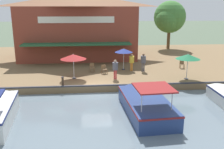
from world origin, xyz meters
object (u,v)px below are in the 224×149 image
mooring_post (63,81)px  tree_behind_restaurant (169,18)px  person_mid_patio (143,60)px  cafe_chair_beside_entrance (92,67)px  cafe_chair_facing_river (182,64)px  motorboat_outer_channel (143,101)px  waterfront_restaurant (78,25)px  person_at_quay_edge (115,67)px  patio_umbrella_mid_patio_left (188,57)px  person_near_entrance (132,60)px  patio_umbrella_near_quay_edge (124,51)px  patio_umbrella_mid_patio_right (73,57)px  cafe_chair_mid_patio (104,69)px

mooring_post → tree_behind_restaurant: tree_behind_restaurant is taller
tree_behind_restaurant → person_mid_patio: bearing=-26.4°
cafe_chair_beside_entrance → cafe_chair_facing_river: bearing=94.1°
motorboat_outer_channel → mooring_post: 7.03m
person_mid_patio → motorboat_outer_channel: person_mid_patio is taller
tree_behind_restaurant → motorboat_outer_channel: bearing=-21.2°
waterfront_restaurant → person_at_quay_edge: (11.02, 3.55, -2.91)m
waterfront_restaurant → tree_behind_restaurant: size_ratio=2.03×
motorboat_outer_channel → person_mid_patio: bearing=168.1°
patio_umbrella_mid_patio_left → mooring_post: size_ratio=2.93×
patio_umbrella_mid_patio_left → person_near_entrance: patio_umbrella_mid_patio_left is taller
waterfront_restaurant → patio_umbrella_near_quay_edge: 9.20m
waterfront_restaurant → person_near_entrance: 10.25m
person_mid_patio → motorboat_outer_channel: 8.44m
patio_umbrella_mid_patio_right → cafe_chair_facing_river: (-2.96, 11.02, -1.51)m
cafe_chair_mid_patio → person_at_quay_edge: 2.31m
cafe_chair_facing_river → person_near_entrance: size_ratio=0.50×
patio_umbrella_mid_patio_left → person_mid_patio: (-3.01, -3.27, -0.88)m
patio_umbrella_mid_patio_right → patio_umbrella_mid_patio_left: bearing=83.9°
cafe_chair_mid_patio → person_near_entrance: (-0.83, 2.81, 0.60)m
person_mid_patio → tree_behind_restaurant: size_ratio=0.25×
waterfront_restaurant → cafe_chair_mid_patio: size_ratio=17.08×
tree_behind_restaurant → patio_umbrella_mid_patio_left: bearing=-11.6°
patio_umbrella_mid_patio_right → person_at_quay_edge: 3.79m
cafe_chair_facing_river → mooring_post: bearing=-66.5°
person_mid_patio → tree_behind_restaurant: bearing=153.6°
patio_umbrella_mid_patio_right → cafe_chair_beside_entrance: 3.19m
patio_umbrella_near_quay_edge → cafe_chair_facing_river: patio_umbrella_near_quay_edge is taller
cafe_chair_mid_patio → tree_behind_restaurant: bearing=142.7°
cafe_chair_beside_entrance → patio_umbrella_near_quay_edge: bearing=100.6°
tree_behind_restaurant → patio_umbrella_near_quay_edge: bearing=-34.2°
patio_umbrella_mid_patio_right → mooring_post: bearing=-19.6°
patio_umbrella_near_quay_edge → tree_behind_restaurant: tree_behind_restaurant is taller
patio_umbrella_near_quay_edge → mooring_post: size_ratio=2.84×
person_mid_patio → cafe_chair_beside_entrance: bearing=-93.8°
person_at_quay_edge → cafe_chair_beside_entrance: bearing=-144.6°
cafe_chair_facing_river → person_mid_patio: 4.51m
patio_umbrella_mid_patio_right → motorboat_outer_channel: size_ratio=0.32×
patio_umbrella_near_quay_edge → patio_umbrella_mid_patio_left: patio_umbrella_mid_patio_left is taller
cafe_chair_facing_river → person_at_quay_edge: 8.18m
patio_umbrella_mid_patio_right → cafe_chair_facing_river: bearing=105.0°
person_near_entrance → person_mid_patio: person_mid_patio is taller
patio_umbrella_mid_patio_left → person_mid_patio: bearing=-132.6°
cafe_chair_mid_patio → person_at_quay_edge: (2.05, 0.87, 0.63)m
cafe_chair_beside_entrance → person_at_quay_edge: person_at_quay_edge is taller
patio_umbrella_near_quay_edge → patio_umbrella_mid_patio_left: size_ratio=0.97×
cafe_chair_beside_entrance → person_near_entrance: person_near_entrance is taller
patio_umbrella_near_quay_edge → motorboat_outer_channel: 9.33m
patio_umbrella_mid_patio_left → person_at_quay_edge: patio_umbrella_mid_patio_left is taller
cafe_chair_mid_patio → mooring_post: (3.70, -3.55, -0.08)m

